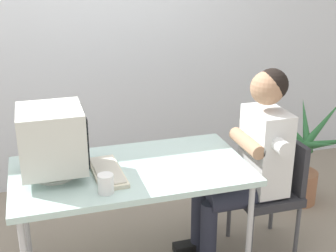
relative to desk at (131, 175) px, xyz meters
The scene contains 8 objects.
wall_back 1.65m from the desk, 77.91° to the left, with size 8.00×0.10×3.00m, color silver.
desk is the anchor object (origin of this frame).
crt_monitor 0.53m from the desk, behind, with size 0.37×0.38×0.42m.
keyboard 0.17m from the desk, 165.97° to the right, with size 0.19×0.44×0.03m.
office_chair 1.01m from the desk, ahead, with size 0.41×0.41×0.80m.
person_seated 0.80m from the desk, ahead, with size 0.71×0.56×1.30m.
potted_plant 1.62m from the desk, 16.89° to the left, with size 0.80×0.86×0.90m.
desk_mug 0.34m from the desk, 127.47° to the right, with size 0.09×0.10×0.11m.
Camera 1 is at (-0.52, -2.50, 1.97)m, focal length 49.26 mm.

